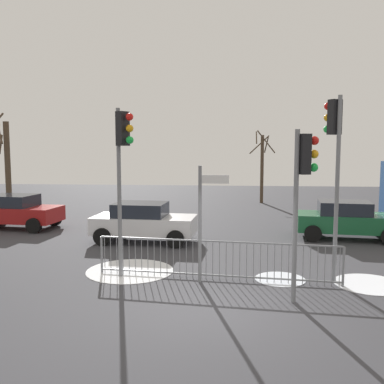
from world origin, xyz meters
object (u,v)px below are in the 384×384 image
at_px(traffic_light_foreground_right, 123,154).
at_px(car_red_mid, 15,211).
at_px(bare_tree_left, 262,165).
at_px(bare_tree_right, 6,159).
at_px(traffic_light_mid_right, 334,147).
at_px(direction_sign_post, 202,218).
at_px(car_white_trailing, 143,221).
at_px(traffic_light_rear_left, 303,177).
at_px(car_green_far, 347,219).

bearing_deg(traffic_light_foreground_right, car_red_mid, -105.58).
xyz_separation_m(bare_tree_left, bare_tree_right, (-15.71, -2.02, 0.42)).
relative_size(traffic_light_mid_right, bare_tree_left, 1.07).
distance_m(car_red_mid, bare_tree_right, 8.92).
relative_size(direction_sign_post, bare_tree_right, 0.54).
bearing_deg(bare_tree_left, bare_tree_right, -172.68).
xyz_separation_m(traffic_light_foreground_right, bare_tree_left, (4.94, 16.17, -0.99)).
bearing_deg(car_white_trailing, traffic_light_mid_right, -31.47).
xyz_separation_m(car_white_trailing, bare_tree_left, (5.29, 11.70, 1.61)).
bearing_deg(car_red_mid, traffic_light_rear_left, -30.30).
distance_m(traffic_light_mid_right, car_red_mid, 13.89).
bearing_deg(bare_tree_left, traffic_light_rear_left, -91.52).
height_order(traffic_light_mid_right, car_green_far, traffic_light_mid_right).
bearing_deg(car_red_mid, car_white_trailing, -13.07).
distance_m(traffic_light_foreground_right, car_white_trailing, 5.18).
distance_m(traffic_light_rear_left, car_white_trailing, 7.96).
xyz_separation_m(traffic_light_mid_right, car_white_trailing, (-5.91, 4.22, -2.80)).
height_order(traffic_light_rear_left, car_white_trailing, traffic_light_rear_left).
xyz_separation_m(car_white_trailing, bare_tree_right, (-10.42, 9.68, 2.02)).
height_order(traffic_light_rear_left, direction_sign_post, traffic_light_rear_left).
height_order(traffic_light_rear_left, car_green_far, traffic_light_rear_left).
xyz_separation_m(traffic_light_rear_left, bare_tree_right, (-15.24, 15.65, -0.11)).
bearing_deg(car_red_mid, car_green_far, 2.05).
relative_size(traffic_light_mid_right, traffic_light_rear_left, 1.23).
bearing_deg(bare_tree_left, traffic_light_foreground_right, -107.00).
distance_m(direction_sign_post, car_white_trailing, 5.42).
bearing_deg(traffic_light_rear_left, direction_sign_post, -135.39).
relative_size(traffic_light_foreground_right, car_white_trailing, 1.17).
bearing_deg(traffic_light_mid_right, car_red_mid, 119.78).
relative_size(traffic_light_rear_left, direction_sign_post, 1.28).
xyz_separation_m(traffic_light_rear_left, bare_tree_left, (0.47, 17.67, -0.53)).
distance_m(car_green_far, car_red_mid, 13.90).
bearing_deg(bare_tree_right, car_green_far, -25.23).
height_order(traffic_light_mid_right, car_red_mid, traffic_light_mid_right).
bearing_deg(traffic_light_rear_left, car_white_trailing, -158.22).
relative_size(traffic_light_foreground_right, direction_sign_post, 1.49).
bearing_deg(car_white_trailing, bare_tree_left, 69.73).
distance_m(traffic_light_mid_right, traffic_light_rear_left, 2.16).
distance_m(traffic_light_mid_right, direction_sign_post, 3.91).
xyz_separation_m(traffic_light_rear_left, car_white_trailing, (-4.82, 5.97, -2.13)).
height_order(direction_sign_post, car_green_far, direction_sign_post).
xyz_separation_m(traffic_light_mid_right, bare_tree_right, (-16.33, 13.91, -0.78)).
xyz_separation_m(traffic_light_mid_right, car_green_far, (1.84, 5.34, -2.80)).
xyz_separation_m(traffic_light_rear_left, car_green_far, (2.93, 7.09, -2.13)).
bearing_deg(traffic_light_mid_right, bare_tree_right, 107.26).
height_order(traffic_light_mid_right, traffic_light_rear_left, traffic_light_mid_right).
bearing_deg(bare_tree_left, direction_sign_post, -99.67).
height_order(car_green_far, car_red_mid, same).
relative_size(traffic_light_rear_left, traffic_light_foreground_right, 0.86).
xyz_separation_m(car_green_far, car_red_mid, (-13.86, 1.02, 0.00)).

